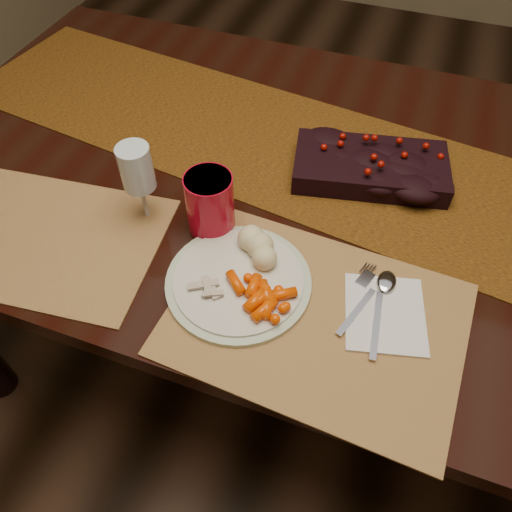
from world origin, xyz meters
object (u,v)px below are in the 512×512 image
(baby_carrots, at_px, (254,293))
(napkin, at_px, (385,314))
(dining_table, at_px, (304,283))
(turkey_shreds, at_px, (207,285))
(placemat_main, at_px, (317,319))
(red_cup, at_px, (210,204))
(mashed_potatoes, at_px, (256,242))
(centerpiece, at_px, (371,164))
(dinner_plate, at_px, (238,281))
(wine_glass, at_px, (140,185))

(baby_carrots, xyz_separation_m, napkin, (0.21, 0.05, -0.02))
(dining_table, bearing_deg, turkey_shreds, -105.71)
(dining_table, relative_size, placemat_main, 3.82)
(placemat_main, relative_size, turkey_shreds, 7.14)
(red_cup, bearing_deg, baby_carrots, -45.22)
(placemat_main, relative_size, baby_carrots, 4.55)
(turkey_shreds, xyz_separation_m, red_cup, (-0.05, 0.14, 0.04))
(turkey_shreds, relative_size, napkin, 0.44)
(dining_table, height_order, mashed_potatoes, mashed_potatoes)
(placemat_main, height_order, mashed_potatoes, mashed_potatoes)
(centerpiece, bearing_deg, napkin, -73.77)
(placemat_main, bearing_deg, dinner_plate, 174.95)
(mashed_potatoes, xyz_separation_m, napkin, (0.24, -0.04, -0.04))
(napkin, bearing_deg, dining_table, 110.14)
(centerpiece, height_order, placemat_main, centerpiece)
(centerpiece, xyz_separation_m, wine_glass, (-0.38, -0.26, 0.05))
(mashed_potatoes, height_order, turkey_shreds, mashed_potatoes)
(dining_table, height_order, baby_carrots, baby_carrots)
(placemat_main, bearing_deg, napkin, 26.78)
(napkin, bearing_deg, wine_glass, 157.88)
(turkey_shreds, bearing_deg, placemat_main, 4.10)
(mashed_potatoes, bearing_deg, dinner_plate, -96.01)
(placemat_main, distance_m, wine_glass, 0.40)
(dinner_plate, relative_size, wine_glass, 1.52)
(dinner_plate, height_order, mashed_potatoes, mashed_potatoes)
(baby_carrots, distance_m, mashed_potatoes, 0.10)
(turkey_shreds, distance_m, wine_glass, 0.23)
(centerpiece, distance_m, napkin, 0.34)
(dining_table, relative_size, red_cup, 15.00)
(napkin, height_order, red_cup, red_cup)
(centerpiece, relative_size, napkin, 2.05)
(dining_table, relative_size, turkey_shreds, 27.27)
(placemat_main, relative_size, napkin, 3.13)
(wine_glass, bearing_deg, napkin, -8.49)
(mashed_potatoes, distance_m, red_cup, 0.11)
(dining_table, bearing_deg, napkin, -56.22)
(placemat_main, xyz_separation_m, red_cup, (-0.24, 0.13, 0.06))
(dining_table, bearing_deg, baby_carrots, -93.00)
(baby_carrots, bearing_deg, dining_table, 87.00)
(turkey_shreds, bearing_deg, dinner_plate, 39.95)
(placemat_main, height_order, dinner_plate, dinner_plate)
(dinner_plate, bearing_deg, wine_glass, 157.39)
(dinner_plate, xyz_separation_m, turkey_shreds, (-0.04, -0.04, 0.02))
(dining_table, relative_size, mashed_potatoes, 21.23)
(red_cup, bearing_deg, centerpiece, 43.93)
(placemat_main, xyz_separation_m, wine_glass, (-0.37, 0.12, 0.08))
(centerpiece, xyz_separation_m, napkin, (0.10, -0.33, -0.03))
(napkin, distance_m, red_cup, 0.36)
(centerpiece, distance_m, wine_glass, 0.46)
(napkin, bearing_deg, mashed_potatoes, 155.93)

